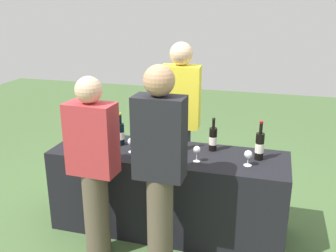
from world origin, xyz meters
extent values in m
plane|color=#476638|center=(0.00, 0.00, 0.00)|extent=(12.00, 12.00, 0.00)
cube|color=black|center=(0.00, 0.00, 0.39)|extent=(2.12, 0.65, 0.78)
cylinder|color=black|center=(-0.48, 0.07, 0.88)|extent=(0.07, 0.07, 0.21)
cylinder|color=black|center=(-0.48, 0.07, 1.03)|extent=(0.02, 0.02, 0.09)
cylinder|color=gold|center=(-0.48, 0.07, 1.08)|extent=(0.03, 0.03, 0.02)
cylinder|color=silver|center=(-0.48, 0.07, 0.87)|extent=(0.07, 0.07, 0.07)
cylinder|color=black|center=(-0.38, 0.17, 0.88)|extent=(0.07, 0.07, 0.21)
cylinder|color=black|center=(-0.38, 0.17, 1.03)|extent=(0.03, 0.03, 0.09)
cylinder|color=gold|center=(-0.38, 0.17, 1.09)|extent=(0.03, 0.03, 0.02)
cylinder|color=silver|center=(-0.38, 0.17, 0.87)|extent=(0.07, 0.07, 0.07)
cylinder|color=black|center=(-0.26, 0.07, 0.89)|extent=(0.08, 0.08, 0.22)
cylinder|color=black|center=(-0.26, 0.07, 1.04)|extent=(0.03, 0.03, 0.09)
cylinder|color=maroon|center=(-0.26, 0.07, 1.09)|extent=(0.03, 0.03, 0.02)
cylinder|color=silver|center=(-0.26, 0.07, 0.87)|extent=(0.08, 0.08, 0.08)
cylinder|color=black|center=(-0.07, 0.16, 0.89)|extent=(0.08, 0.08, 0.22)
cylinder|color=black|center=(-0.07, 0.16, 1.04)|extent=(0.03, 0.03, 0.08)
cylinder|color=gold|center=(-0.07, 0.16, 1.09)|extent=(0.03, 0.03, 0.02)
cylinder|color=silver|center=(-0.07, 0.16, 0.88)|extent=(0.08, 0.08, 0.08)
cylinder|color=black|center=(0.10, 0.10, 0.89)|extent=(0.08, 0.08, 0.22)
cylinder|color=black|center=(0.10, 0.10, 1.04)|extent=(0.03, 0.03, 0.08)
cylinder|color=gold|center=(0.10, 0.10, 1.09)|extent=(0.03, 0.03, 0.02)
cylinder|color=silver|center=(0.10, 0.10, 0.88)|extent=(0.08, 0.08, 0.08)
cylinder|color=black|center=(0.38, 0.16, 0.88)|extent=(0.07, 0.07, 0.21)
cylinder|color=black|center=(0.38, 0.16, 1.03)|extent=(0.03, 0.03, 0.08)
cylinder|color=black|center=(0.38, 0.16, 1.08)|extent=(0.03, 0.03, 0.02)
cylinder|color=silver|center=(0.38, 0.16, 0.87)|extent=(0.07, 0.07, 0.07)
cylinder|color=black|center=(0.79, 0.06, 0.89)|extent=(0.07, 0.07, 0.24)
cylinder|color=black|center=(0.79, 0.06, 1.06)|extent=(0.03, 0.03, 0.09)
cylinder|color=maroon|center=(0.79, 0.06, 1.11)|extent=(0.03, 0.03, 0.02)
cylinder|color=silver|center=(0.79, 0.06, 0.88)|extent=(0.07, 0.07, 0.08)
cylinder|color=silver|center=(-0.32, -0.08, 0.78)|extent=(0.06, 0.06, 0.00)
cylinder|color=silver|center=(-0.32, -0.08, 0.81)|extent=(0.01, 0.01, 0.06)
sphere|color=silver|center=(-0.32, -0.08, 0.88)|extent=(0.07, 0.07, 0.07)
sphere|color=#590C19|center=(-0.32, -0.08, 0.86)|extent=(0.04, 0.04, 0.04)
cylinder|color=silver|center=(-0.18, -0.17, 0.78)|extent=(0.06, 0.06, 0.00)
cylinder|color=silver|center=(-0.18, -0.17, 0.82)|extent=(0.01, 0.01, 0.08)
sphere|color=silver|center=(-0.18, -0.17, 0.89)|extent=(0.07, 0.07, 0.07)
cylinder|color=silver|center=(0.29, -0.13, 0.78)|extent=(0.06, 0.06, 0.00)
cylinder|color=silver|center=(0.29, -0.13, 0.82)|extent=(0.01, 0.01, 0.08)
sphere|color=silver|center=(0.29, -0.13, 0.89)|extent=(0.06, 0.06, 0.06)
sphere|color=#590C19|center=(0.29, -0.13, 0.87)|extent=(0.03, 0.03, 0.03)
cylinder|color=silver|center=(0.71, -0.10, 0.78)|extent=(0.07, 0.07, 0.00)
cylinder|color=silver|center=(0.71, -0.10, 0.81)|extent=(0.01, 0.01, 0.06)
sphere|color=silver|center=(0.71, -0.10, 0.88)|extent=(0.07, 0.07, 0.07)
cylinder|color=silver|center=(-0.80, 0.14, 0.88)|extent=(0.19, 0.19, 0.21)
cylinder|color=#3F3351|center=(-0.02, 0.55, 0.42)|extent=(0.21, 0.21, 0.84)
cube|color=yellow|center=(-0.02, 0.55, 1.16)|extent=(0.40, 0.24, 0.63)
sphere|color=#D8AD8C|center=(-0.02, 0.55, 1.59)|extent=(0.23, 0.23, 0.23)
cylinder|color=brown|center=(-0.46, -0.54, 0.38)|extent=(0.21, 0.21, 0.76)
cube|color=#B23338|center=(-0.46, -0.54, 1.05)|extent=(0.39, 0.23, 0.57)
sphere|color=#D8AD8C|center=(-0.46, -0.54, 1.44)|extent=(0.21, 0.21, 0.21)
cylinder|color=brown|center=(0.11, -0.59, 0.41)|extent=(0.20, 0.20, 0.82)
cube|color=black|center=(0.11, -0.59, 1.13)|extent=(0.37, 0.21, 0.62)
sphere|color=tan|center=(0.11, -0.59, 1.55)|extent=(0.22, 0.22, 0.22)
camera|label=1|loc=(0.87, -3.06, 2.07)|focal=40.83mm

